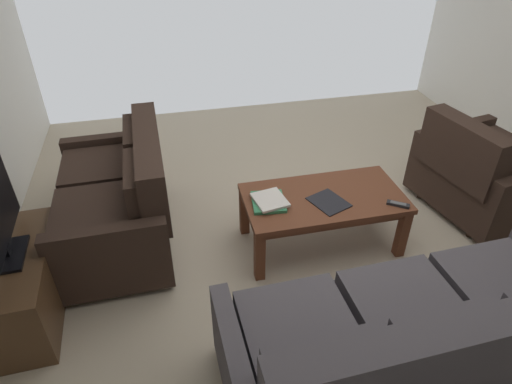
{
  "coord_description": "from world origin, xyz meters",
  "views": [
    {
      "loc": [
        1.08,
        2.47,
        2.34
      ],
      "look_at": [
        0.56,
        0.21,
        0.72
      ],
      "focal_mm": 30.93,
      "sensor_mm": 36.0,
      "label": 1
    }
  ],
  "objects_px": {
    "tv_stand": "(21,285)",
    "sofa_main": "(414,340)",
    "loose_magazine": "(329,202)",
    "loveseat_near": "(120,199)",
    "book_stack": "(269,201)",
    "coffee_table": "(323,203)",
    "armchair_side": "(482,172)",
    "tv_remote": "(398,204)"
  },
  "relations": [
    {
      "from": "book_stack",
      "to": "tv_stand",
      "type": "bearing_deg",
      "value": 7.79
    },
    {
      "from": "loveseat_near",
      "to": "armchair_side",
      "type": "xyz_separation_m",
      "value": [
        -2.95,
        0.26,
        -0.01
      ]
    },
    {
      "from": "loveseat_near",
      "to": "tv_stand",
      "type": "xyz_separation_m",
      "value": [
        0.62,
        0.64,
        -0.13
      ]
    },
    {
      "from": "book_stack",
      "to": "loose_magazine",
      "type": "distance_m",
      "value": 0.43
    },
    {
      "from": "loveseat_near",
      "to": "tv_stand",
      "type": "distance_m",
      "value": 0.9
    },
    {
      "from": "armchair_side",
      "to": "book_stack",
      "type": "distance_m",
      "value": 1.89
    },
    {
      "from": "coffee_table",
      "to": "tv_stand",
      "type": "distance_m",
      "value": 2.12
    },
    {
      "from": "book_stack",
      "to": "loose_magazine",
      "type": "xyz_separation_m",
      "value": [
        -0.43,
        0.08,
        -0.02
      ]
    },
    {
      "from": "loveseat_near",
      "to": "armchair_side",
      "type": "relative_size",
      "value": 1.27
    },
    {
      "from": "book_stack",
      "to": "loose_magazine",
      "type": "height_order",
      "value": "book_stack"
    },
    {
      "from": "tv_remote",
      "to": "tv_stand",
      "type": "bearing_deg",
      "value": 0.05
    },
    {
      "from": "loveseat_near",
      "to": "tv_remote",
      "type": "bearing_deg",
      "value": 162.02
    },
    {
      "from": "sofa_main",
      "to": "book_stack",
      "type": "xyz_separation_m",
      "value": [
        0.49,
        -1.22,
        0.13
      ]
    },
    {
      "from": "sofa_main",
      "to": "armchair_side",
      "type": "distance_m",
      "value": 1.95
    },
    {
      "from": "book_stack",
      "to": "coffee_table",
      "type": "bearing_deg",
      "value": 179.99
    },
    {
      "from": "coffee_table",
      "to": "armchair_side",
      "type": "relative_size",
      "value": 1.09
    },
    {
      "from": "sofa_main",
      "to": "book_stack",
      "type": "distance_m",
      "value": 1.32
    },
    {
      "from": "sofa_main",
      "to": "loveseat_near",
      "type": "height_order",
      "value": "loveseat_near"
    },
    {
      "from": "tv_stand",
      "to": "sofa_main",
      "type": "bearing_deg",
      "value": 155.51
    },
    {
      "from": "loose_magazine",
      "to": "loveseat_near",
      "type": "bearing_deg",
      "value": -39.74
    },
    {
      "from": "loveseat_near",
      "to": "book_stack",
      "type": "height_order",
      "value": "loveseat_near"
    },
    {
      "from": "sofa_main",
      "to": "tv_remote",
      "type": "relative_size",
      "value": 13.15
    },
    {
      "from": "tv_remote",
      "to": "loose_magazine",
      "type": "xyz_separation_m",
      "value": [
        0.47,
        -0.15,
        -0.01
      ]
    },
    {
      "from": "armchair_side",
      "to": "loose_magazine",
      "type": "height_order",
      "value": "armchair_side"
    },
    {
      "from": "tv_stand",
      "to": "loveseat_near",
      "type": "bearing_deg",
      "value": -134.02
    },
    {
      "from": "coffee_table",
      "to": "book_stack",
      "type": "bearing_deg",
      "value": -0.01
    },
    {
      "from": "loveseat_near",
      "to": "coffee_table",
      "type": "distance_m",
      "value": 1.54
    },
    {
      "from": "loose_magazine",
      "to": "armchair_side",
      "type": "bearing_deg",
      "value": 167.49
    },
    {
      "from": "sofa_main",
      "to": "tv_remote",
      "type": "bearing_deg",
      "value": -112.13
    },
    {
      "from": "coffee_table",
      "to": "armchair_side",
      "type": "bearing_deg",
      "value": -174.26
    },
    {
      "from": "sofa_main",
      "to": "loose_magazine",
      "type": "relative_size",
      "value": 7.76
    },
    {
      "from": "loose_magazine",
      "to": "sofa_main",
      "type": "bearing_deg",
      "value": 71.85
    },
    {
      "from": "loveseat_near",
      "to": "armchair_side",
      "type": "distance_m",
      "value": 2.96
    },
    {
      "from": "coffee_table",
      "to": "book_stack",
      "type": "height_order",
      "value": "book_stack"
    },
    {
      "from": "armchair_side",
      "to": "sofa_main",
      "type": "bearing_deg",
      "value": 44.57
    },
    {
      "from": "tv_stand",
      "to": "tv_remote",
      "type": "height_order",
      "value": "tv_stand"
    },
    {
      "from": "coffee_table",
      "to": "tv_stand",
      "type": "bearing_deg",
      "value": 6.26
    },
    {
      "from": "coffee_table",
      "to": "sofa_main",
      "type": "bearing_deg",
      "value": 93.58
    },
    {
      "from": "coffee_table",
      "to": "loose_magazine",
      "type": "height_order",
      "value": "loose_magazine"
    },
    {
      "from": "sofa_main",
      "to": "coffee_table",
      "type": "height_order",
      "value": "sofa_main"
    },
    {
      "from": "tv_remote",
      "to": "coffee_table",
      "type": "bearing_deg",
      "value": -25.38
    },
    {
      "from": "coffee_table",
      "to": "armchair_side",
      "type": "distance_m",
      "value": 1.48
    }
  ]
}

